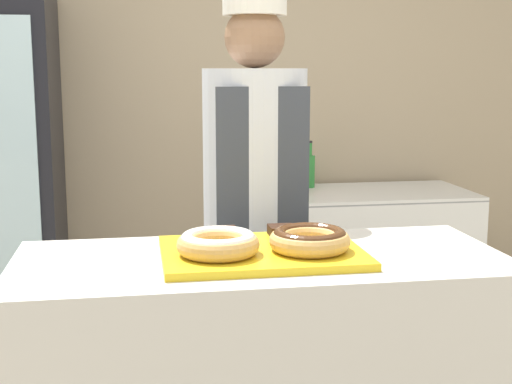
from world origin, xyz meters
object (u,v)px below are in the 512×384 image
brownie_back_left (224,233)px  serving_tray (262,253)px  donut_light_glaze (218,242)px  brownie_back_right (282,231)px  baker_person (255,214)px  bottle_green (309,169)px  donut_chocolate_glaze (310,239)px  bottle_red (299,174)px  chest_freezer (374,259)px

brownie_back_left → serving_tray: bearing=-59.6°
donut_light_glaze → brownie_back_right: (0.23, 0.21, -0.02)m
serving_tray → donut_light_glaze: size_ratio=2.47×
baker_person → bottle_green: 1.40m
donut_chocolate_glaze → bottle_green: bottle_green is taller
donut_chocolate_glaze → bottle_red: 1.86m
donut_light_glaze → brownie_back_left: (0.04, 0.21, -0.02)m
serving_tray → donut_chocolate_glaze: 0.15m
donut_light_glaze → bottle_red: bottle_red is taller
brownie_back_left → baker_person: (0.18, 0.49, -0.04)m
chest_freezer → bottle_red: bearing=179.2°
donut_light_glaze → brownie_back_right: size_ratio=2.95×
brownie_back_left → baker_person: size_ratio=0.05×
donut_chocolate_glaze → chest_freezer: 2.07m
donut_light_glaze → donut_chocolate_glaze: same height
bottle_red → baker_person: bearing=-111.2°
brownie_back_left → chest_freezer: brownie_back_left is taller
brownie_back_left → bottle_red: bearing=69.0°
brownie_back_left → baker_person: baker_person is taller
donut_chocolate_glaze → bottle_green: 2.05m
brownie_back_left → brownie_back_right: same height
brownie_back_right → baker_person: 0.49m
donut_chocolate_glaze → bottle_red: bearing=78.0°
chest_freezer → donut_light_glaze: bearing=-121.4°
bottle_red → chest_freezer: bearing=-0.8°
donut_light_glaze → chest_freezer: 2.20m
donut_chocolate_glaze → chest_freezer: donut_chocolate_glaze is taller
serving_tray → brownie_back_left: (-0.09, 0.16, 0.03)m
donut_light_glaze → brownie_back_left: bearing=78.7°
baker_person → bottle_green: size_ratio=6.45×
chest_freezer → bottle_green: 0.63m
serving_tray → donut_light_glaze: bearing=-161.0°
serving_tray → chest_freezer: serving_tray is taller
bottle_red → brownie_back_right: bearing=-104.9°
serving_tray → chest_freezer: size_ratio=0.56×
donut_light_glaze → baker_person: (0.23, 0.70, -0.06)m
chest_freezer → donut_chocolate_glaze: bearing=-114.7°
donut_chocolate_glaze → baker_person: bearing=93.9°
brownie_back_right → baker_person: size_ratio=0.05×
serving_tray → chest_freezer: (0.97, 1.76, -0.53)m
brownie_back_right → bottle_red: bottle_red is taller
serving_tray → brownie_back_left: size_ratio=7.29×
brownie_back_right → baker_person: bearing=90.6°
donut_chocolate_glaze → chest_freezer: (0.83, 1.81, -0.58)m
donut_light_glaze → brownie_back_right: bearing=42.0°
chest_freezer → bottle_red: 0.67m
chest_freezer → bottle_green: bearing=152.2°
bottle_green → bottle_red: bearing=-120.7°
donut_chocolate_glaze → brownie_back_right: donut_chocolate_glaze is taller
chest_freezer → bottle_green: size_ratio=3.92×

